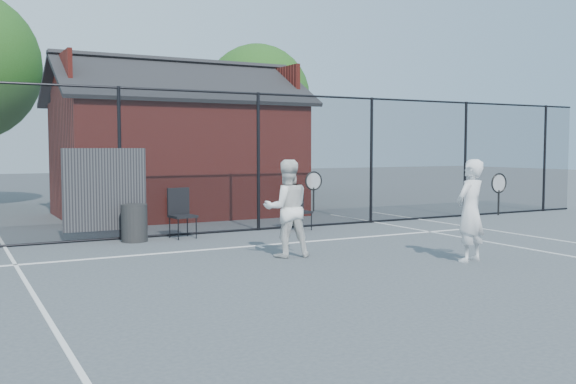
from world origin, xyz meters
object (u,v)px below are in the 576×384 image
chair_left (183,214)px  waste_bin (134,223)px  chair_right (300,210)px  player_front (470,210)px  player_back (287,208)px  clubhouse (177,155)px

chair_left → waste_bin: size_ratio=1.36×
chair_left → chair_right: bearing=-7.3°
player_front → chair_right: size_ratio=1.85×
player_back → chair_left: player_back is taller
waste_bin → clubhouse: bearing=62.0°
chair_left → clubhouse: bearing=65.5°
player_back → chair_right: player_back is taller
player_back → waste_bin: 3.43m
player_front → player_back: 2.94m
chair_right → clubhouse: bearing=99.5°
player_front → player_back: size_ratio=1.01×
chair_right → player_back: bearing=-130.2°
player_back → chair_right: 3.47m
player_back → chair_left: (-0.81, 2.89, -0.32)m
clubhouse → chair_right: clubhouse is taller
player_front → waste_bin: player_front is taller
chair_left → player_back: bearing=-81.6°
player_front → chair_left: (-3.16, 4.66, -0.33)m
player_front → waste_bin: 6.25m
waste_bin → chair_left: bearing=0.0°
clubhouse → waste_bin: (-2.34, -4.40, -1.25)m
player_front → chair_left: size_ratio=1.66×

